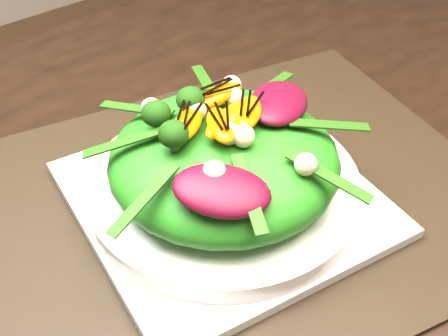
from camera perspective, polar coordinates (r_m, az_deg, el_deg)
dining_table at (r=0.55m, az=-18.90°, el=-14.89°), size 1.60×0.90×0.75m
placemat at (r=0.60m, az=0.00°, el=-3.42°), size 0.62×0.52×0.00m
plate_base at (r=0.59m, az=0.00°, el=-2.91°), size 0.31×0.31×0.01m
salad_bowl at (r=0.58m, az=0.00°, el=-1.84°), size 0.35×0.35×0.02m
lettuce_mound at (r=0.56m, az=0.00°, el=0.78°), size 0.28×0.28×0.07m
radicchio_leaf at (r=0.57m, az=5.24°, el=6.20°), size 0.10×0.08×0.02m
orange_segment at (r=0.53m, az=-2.55°, el=4.36°), size 0.06×0.05×0.01m
broccoli_floret at (r=0.53m, az=-6.20°, el=4.77°), size 0.04×0.04×0.04m
macadamia_nut at (r=0.53m, az=6.93°, el=3.03°), size 0.02×0.02×0.02m
balsamic_drizzle at (r=0.53m, az=-2.57°, el=5.07°), size 0.04×0.02×0.00m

